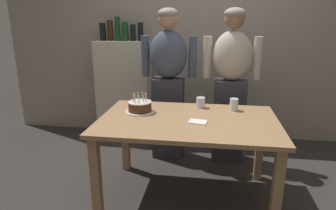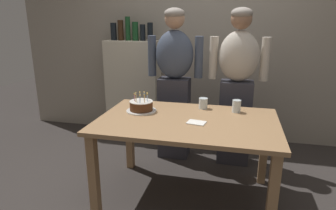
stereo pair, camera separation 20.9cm
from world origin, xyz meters
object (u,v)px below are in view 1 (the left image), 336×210
Objects in this scene: water_glass_near at (234,104)px; person_woman_cardigan at (231,84)px; napkin_stack at (198,122)px; birthday_cake at (140,107)px; water_glass_far at (201,103)px; person_man_bearded at (168,82)px.

person_woman_cardigan reaches higher than water_glass_near.
napkin_stack is at bearing -129.75° from water_glass_near.
birthday_cake is 0.58m from water_glass_far.
person_woman_cardigan is (0.30, 0.46, 0.08)m from water_glass_far.
birthday_cake is 1.08m from person_woman_cardigan.
person_man_bearded is (-0.37, 0.88, 0.13)m from napkin_stack.
water_glass_near is 0.85m from person_man_bearded.
birthday_cake is 2.44× the size of water_glass_near.
water_glass_far is 0.06× the size of person_woman_cardigan.
napkin_stack is (-0.31, -0.37, -0.05)m from water_glass_near.
person_man_bearded is at bearing 129.19° from water_glass_far.
person_man_bearded is at bearing 113.08° from napkin_stack.
person_man_bearded is 0.68m from person_woman_cardigan.
napkin_stack is 0.09× the size of person_woman_cardigan.
water_glass_far is at bearing 89.41° from napkin_stack.
napkin_stack is (0.53, -0.19, -0.04)m from birthday_cake.
water_glass_far is (-0.30, 0.04, -0.01)m from water_glass_near.
water_glass_far is at bearing 22.25° from birthday_cake.
birthday_cake reaches higher than water_glass_far.
napkin_stack is at bearing 70.99° from person_woman_cardigan.
person_woman_cardigan is at bearing 90.81° from water_glass_near.
water_glass_far is at bearing 57.27° from person_woman_cardigan.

